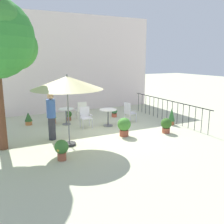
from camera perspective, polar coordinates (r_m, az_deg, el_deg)
ground_plane at (r=10.56m, az=-0.48°, el=-3.88°), size 60.00×60.00×0.00m
villa_facade at (r=14.20m, az=-8.49°, el=10.99°), size 9.25×0.30×5.29m
terrace_railing at (r=12.03m, az=12.65°, el=1.15°), size 0.03×5.39×1.01m
patio_umbrella_0 at (r=8.29m, az=-10.32°, el=6.56°), size 2.38×2.38×2.44m
cafe_table_0 at (r=11.31m, az=-10.54°, el=-0.34°), size 0.69×0.69×0.73m
cafe_table_1 at (r=10.88m, az=-0.92°, el=-0.54°), size 0.78×0.78×0.75m
patio_chair_0 at (r=11.47m, az=3.95°, el=0.15°), size 0.50×0.50×0.95m
patio_chair_1 at (r=10.73m, az=-6.15°, el=-0.88°), size 0.48×0.48×0.89m
patio_chair_2 at (r=12.15m, az=-7.12°, el=0.64°), size 0.50×0.45×0.87m
potted_plant_0 at (r=11.43m, az=13.59°, el=-0.86°), size 0.31×0.31×0.77m
potted_plant_1 at (r=10.16m, az=12.40°, el=-2.91°), size 0.43×0.43×0.60m
potted_plant_2 at (r=12.60m, az=0.54°, el=-0.05°), size 0.31×0.31×0.47m
potted_plant_3 at (r=11.72m, az=-18.74°, el=-1.39°), size 0.34×0.34×0.58m
potted_plant_4 at (r=11.63m, az=-13.61°, el=-0.42°), size 0.36×0.36×0.83m
potted_plant_5 at (r=12.08m, az=-9.96°, el=-0.72°), size 0.31×0.31×0.46m
potted_plant_6 at (r=9.52m, az=2.81°, el=-3.22°), size 0.52×0.52×0.72m
potted_plant_7 at (r=7.46m, az=-11.57°, el=-8.24°), size 0.42×0.42×0.62m
standing_person at (r=9.23m, az=-13.83°, el=-0.88°), size 0.43×0.43×1.73m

